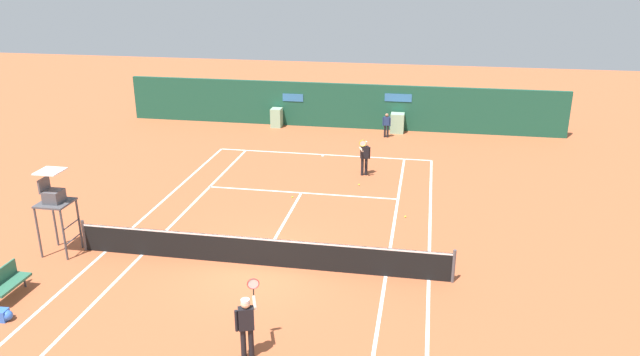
{
  "coord_description": "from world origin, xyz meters",
  "views": [
    {
      "loc": [
        4.92,
        -16.43,
        9.14
      ],
      "look_at": [
        0.84,
        6.15,
        0.8
      ],
      "focal_mm": 33.86,
      "sensor_mm": 36.0,
      "label": 1
    }
  ],
  "objects_px": {
    "player_bench": "(6,281)",
    "tennis_ball_mid_court": "(292,197)",
    "tennis_ball_near_service_line": "(359,185)",
    "player_near_side": "(246,322)",
    "ball_kid_left_post": "(387,124)",
    "player_on_baseline": "(365,155)",
    "tennis_ball_by_sideline": "(405,217)",
    "umpire_chair": "(54,200)"
  },
  "relations": [
    {
      "from": "player_bench",
      "to": "tennis_ball_mid_court",
      "type": "distance_m",
      "value": 10.96
    },
    {
      "from": "player_bench",
      "to": "tennis_ball_near_service_line",
      "type": "distance_m",
      "value": 13.99
    },
    {
      "from": "tennis_ball_mid_court",
      "to": "player_near_side",
      "type": "bearing_deg",
      "value": -83.19
    },
    {
      "from": "ball_kid_left_post",
      "to": "tennis_ball_mid_court",
      "type": "height_order",
      "value": "ball_kid_left_post"
    },
    {
      "from": "player_on_baseline",
      "to": "tennis_ball_by_sideline",
      "type": "relative_size",
      "value": 26.67
    },
    {
      "from": "tennis_ball_near_service_line",
      "to": "tennis_ball_by_sideline",
      "type": "relative_size",
      "value": 1.0
    },
    {
      "from": "tennis_ball_by_sideline",
      "to": "player_bench",
      "type": "bearing_deg",
      "value": -144.73
    },
    {
      "from": "tennis_ball_near_service_line",
      "to": "player_bench",
      "type": "bearing_deg",
      "value": -129.19
    },
    {
      "from": "player_bench",
      "to": "player_near_side",
      "type": "relative_size",
      "value": 0.72
    },
    {
      "from": "player_on_baseline",
      "to": "tennis_ball_by_sideline",
      "type": "distance_m",
      "value": 4.96
    },
    {
      "from": "player_near_side",
      "to": "player_bench",
      "type": "bearing_deg",
      "value": 149.07
    },
    {
      "from": "player_bench",
      "to": "ball_kid_left_post",
      "type": "relative_size",
      "value": 1.0
    },
    {
      "from": "tennis_ball_near_service_line",
      "to": "ball_kid_left_post",
      "type": "bearing_deg",
      "value": 85.76
    },
    {
      "from": "player_on_baseline",
      "to": "tennis_ball_near_service_line",
      "type": "height_order",
      "value": "player_on_baseline"
    },
    {
      "from": "tennis_ball_near_service_line",
      "to": "tennis_ball_by_sideline",
      "type": "bearing_deg",
      "value": -55.57
    },
    {
      "from": "ball_kid_left_post",
      "to": "tennis_ball_near_service_line",
      "type": "bearing_deg",
      "value": 85.55
    },
    {
      "from": "player_near_side",
      "to": "tennis_ball_mid_court",
      "type": "xyz_separation_m",
      "value": [
        -1.24,
        10.39,
        -0.95
      ]
    },
    {
      "from": "tennis_ball_mid_court",
      "to": "tennis_ball_near_service_line",
      "type": "bearing_deg",
      "value": 37.33
    },
    {
      "from": "player_bench",
      "to": "tennis_ball_mid_court",
      "type": "relative_size",
      "value": 19.77
    },
    {
      "from": "umpire_chair",
      "to": "player_near_side",
      "type": "bearing_deg",
      "value": 60.76
    },
    {
      "from": "tennis_ball_by_sideline",
      "to": "tennis_ball_mid_court",
      "type": "distance_m",
      "value": 4.77
    },
    {
      "from": "player_bench",
      "to": "player_near_side",
      "type": "distance_m",
      "value": 7.73
    },
    {
      "from": "ball_kid_left_post",
      "to": "player_on_baseline",
      "type": "bearing_deg",
      "value": 85.24
    },
    {
      "from": "tennis_ball_by_sideline",
      "to": "player_near_side",
      "type": "bearing_deg",
      "value": -110.19
    },
    {
      "from": "umpire_chair",
      "to": "tennis_ball_mid_court",
      "type": "relative_size",
      "value": 42.19
    },
    {
      "from": "umpire_chair",
      "to": "tennis_ball_by_sideline",
      "type": "height_order",
      "value": "umpire_chair"
    },
    {
      "from": "player_near_side",
      "to": "tennis_ball_by_sideline",
      "type": "distance_m",
      "value": 9.86
    },
    {
      "from": "player_near_side",
      "to": "tennis_ball_by_sideline",
      "type": "height_order",
      "value": "player_near_side"
    },
    {
      "from": "umpire_chair",
      "to": "ball_kid_left_post",
      "type": "height_order",
      "value": "umpire_chair"
    },
    {
      "from": "player_near_side",
      "to": "ball_kid_left_post",
      "type": "bearing_deg",
      "value": 64.71
    },
    {
      "from": "player_on_baseline",
      "to": "tennis_ball_mid_court",
      "type": "relative_size",
      "value": 26.67
    },
    {
      "from": "player_near_side",
      "to": "tennis_ball_mid_court",
      "type": "height_order",
      "value": "player_near_side"
    },
    {
      "from": "ball_kid_left_post",
      "to": "tennis_ball_near_service_line",
      "type": "distance_m",
      "value": 7.73
    },
    {
      "from": "tennis_ball_by_sideline",
      "to": "tennis_ball_mid_court",
      "type": "height_order",
      "value": "same"
    },
    {
      "from": "umpire_chair",
      "to": "player_near_side",
      "type": "xyz_separation_m",
      "value": [
        7.67,
        -4.29,
        -0.9
      ]
    },
    {
      "from": "player_on_baseline",
      "to": "ball_kid_left_post",
      "type": "relative_size",
      "value": 1.36
    },
    {
      "from": "player_on_baseline",
      "to": "player_near_side",
      "type": "relative_size",
      "value": 0.98
    },
    {
      "from": "tennis_ball_by_sideline",
      "to": "player_on_baseline",
      "type": "bearing_deg",
      "value": 114.94
    },
    {
      "from": "tennis_ball_near_service_line",
      "to": "tennis_ball_mid_court",
      "type": "relative_size",
      "value": 1.0
    },
    {
      "from": "player_bench",
      "to": "player_on_baseline",
      "type": "distance_m",
      "value": 15.08
    },
    {
      "from": "player_on_baseline",
      "to": "umpire_chair",
      "type": "bearing_deg",
      "value": 26.62
    },
    {
      "from": "player_bench",
      "to": "tennis_ball_near_service_line",
      "type": "height_order",
      "value": "player_bench"
    }
  ]
}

